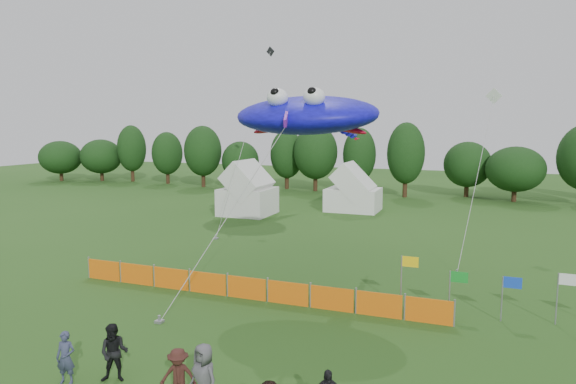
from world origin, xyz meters
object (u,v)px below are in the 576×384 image
(spectator_b, at_px, (114,353))
(spectator_c, at_px, (178,377))
(spectator_e, at_px, (204,378))
(spectator_a, at_px, (66,358))
(barrier_fence, at_px, (246,288))
(stingray_kite, at_px, (311,116))
(tent_right, at_px, (353,192))
(tent_left, at_px, (248,193))

(spectator_b, height_order, spectator_c, spectator_b)
(spectator_e, bearing_deg, spectator_a, -158.76)
(spectator_a, distance_m, spectator_c, 3.87)
(barrier_fence, bearing_deg, spectator_e, -71.37)
(spectator_c, distance_m, stingray_kite, 14.03)
(spectator_c, bearing_deg, spectator_e, -18.12)
(tent_right, relative_size, spectator_b, 2.64)
(tent_right, height_order, stingray_kite, stingray_kite)
(tent_right, height_order, barrier_fence, tent_right)
(tent_left, bearing_deg, spectator_a, -74.93)
(spectator_a, distance_m, stingray_kite, 14.66)
(spectator_a, distance_m, spectator_b, 1.44)
(tent_right, xyz_separation_m, spectator_a, (-0.36, -34.27, -0.89))
(spectator_b, bearing_deg, spectator_a, -177.36)
(tent_left, distance_m, barrier_fence, 22.31)
(barrier_fence, distance_m, spectator_c, 8.96)
(barrier_fence, distance_m, spectator_e, 9.21)
(tent_left, relative_size, spectator_c, 2.62)
(tent_right, relative_size, spectator_e, 2.49)
(barrier_fence, height_order, stingray_kite, stingray_kite)
(tent_left, bearing_deg, spectator_b, -72.22)
(tent_right, bearing_deg, spectator_a, -90.61)
(spectator_b, relative_size, spectator_c, 1.10)
(tent_left, xyz_separation_m, barrier_fence, (9.57, -20.11, -1.42))
(tent_right, xyz_separation_m, spectator_b, (0.92, -33.63, -0.80))
(spectator_b, bearing_deg, spectator_e, -31.33)
(tent_left, xyz_separation_m, tent_right, (8.17, 5.27, -0.22))
(tent_right, xyz_separation_m, spectator_e, (4.33, -34.10, -0.74))
(spectator_a, bearing_deg, tent_left, 90.48)
(spectator_a, relative_size, spectator_c, 0.98)
(tent_right, bearing_deg, barrier_fence, -86.86)
(tent_right, xyz_separation_m, stingray_kite, (3.33, -22.18, 6.54))
(barrier_fence, bearing_deg, stingray_kite, 58.90)
(tent_right, distance_m, spectator_b, 33.66)
(tent_right, bearing_deg, stingray_kite, -81.47)
(tent_left, xyz_separation_m, spectator_e, (12.50, -28.83, -0.96))
(spectator_b, relative_size, spectator_e, 0.94)
(tent_right, bearing_deg, spectator_c, -84.14)
(spectator_a, relative_size, spectator_e, 0.84)
(spectator_c, relative_size, stingray_kite, 0.10)
(barrier_fence, xyz_separation_m, spectator_b, (-0.47, -8.25, 0.40))
(tent_left, distance_m, stingray_kite, 21.40)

